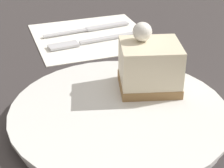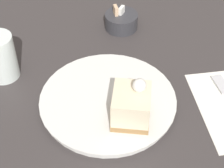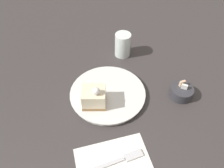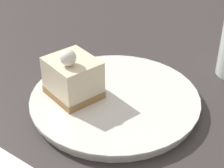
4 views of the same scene
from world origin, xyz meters
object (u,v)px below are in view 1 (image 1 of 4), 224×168
object	(u,v)px
fork	(88,41)
knife	(95,28)
plate	(119,113)
cake_slice	(149,65)

from	to	relation	value
fork	knife	bearing A→B (deg)	-34.68
plate	fork	bearing A→B (deg)	4.99
plate	knife	xyz separation A→B (m)	(0.30, 0.00, -0.00)
plate	cake_slice	size ratio (longest dim) A/B	3.06
plate	knife	bearing A→B (deg)	0.29
cake_slice	fork	distance (m)	0.21
cake_slice	fork	xyz separation A→B (m)	(0.20, 0.07, -0.04)
cake_slice	fork	size ratio (longest dim) A/B	0.51
fork	knife	distance (m)	0.07
knife	plate	bearing A→B (deg)	162.74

